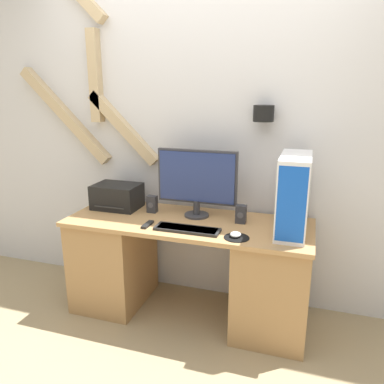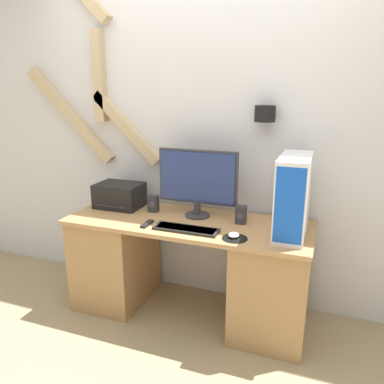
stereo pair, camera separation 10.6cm
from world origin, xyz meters
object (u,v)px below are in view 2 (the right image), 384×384
object	(u,v)px
mouse	(234,235)
computer_tower	(293,196)
speaker_right	(241,215)
speaker_left	(153,204)
remote_control	(147,224)
keyboard	(186,229)
printer	(119,195)
monitor	(198,180)

from	to	relation	value
mouse	computer_tower	bearing A→B (deg)	30.79
mouse	speaker_right	xyz separation A→B (m)	(-0.02, 0.27, 0.04)
speaker_left	speaker_right	size ratio (longest dim) A/B	1.00
remote_control	computer_tower	bearing A→B (deg)	10.68
computer_tower	speaker_left	distance (m)	1.05
keyboard	computer_tower	xyz separation A→B (m)	(0.65, 0.18, 0.24)
printer	speaker_left	bearing A→B (deg)	-3.24
monitor	printer	world-z (taller)	monitor
printer	mouse	bearing A→B (deg)	-17.19
remote_control	printer	bearing A→B (deg)	142.96
computer_tower	speaker_left	world-z (taller)	computer_tower
keyboard	speaker_left	size ratio (longest dim) A/B	3.41
printer	speaker_right	bearing A→B (deg)	-2.36
keyboard	mouse	xyz separation A→B (m)	(0.33, -0.01, 0.01)
monitor	speaker_left	distance (m)	0.41
keyboard	computer_tower	world-z (taller)	computer_tower
speaker_left	mouse	bearing A→B (deg)	-22.74
computer_tower	mouse	bearing A→B (deg)	-149.21
monitor	speaker_right	size ratio (longest dim) A/B	4.58
computer_tower	speaker_right	xyz separation A→B (m)	(-0.34, 0.07, -0.19)
computer_tower	remote_control	world-z (taller)	computer_tower
computer_tower	printer	world-z (taller)	computer_tower
speaker_right	keyboard	bearing A→B (deg)	-140.53
speaker_right	remote_control	distance (m)	0.65
keyboard	speaker_left	bearing A→B (deg)	143.25
speaker_right	remote_control	xyz separation A→B (m)	(-0.60, -0.25, -0.06)
mouse	computer_tower	world-z (taller)	computer_tower
keyboard	remote_control	bearing A→B (deg)	179.52
monitor	keyboard	bearing A→B (deg)	-85.09
keyboard	mouse	distance (m)	0.33
computer_tower	speaker_right	bearing A→B (deg)	167.83
keyboard	printer	size ratio (longest dim) A/B	1.24
mouse	monitor	bearing A→B (deg)	138.46
keyboard	speaker_left	xyz separation A→B (m)	(-0.37, 0.28, 0.05)
keyboard	mouse	bearing A→B (deg)	-2.63
monitor	remote_control	bearing A→B (deg)	-131.70
speaker_right	monitor	bearing A→B (deg)	172.78
keyboard	mouse	size ratio (longest dim) A/B	5.42
speaker_left	speaker_right	world-z (taller)	same
speaker_left	keyboard	bearing A→B (deg)	-36.75
mouse	remote_control	size ratio (longest dim) A/B	0.58
keyboard	speaker_right	bearing A→B (deg)	39.47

